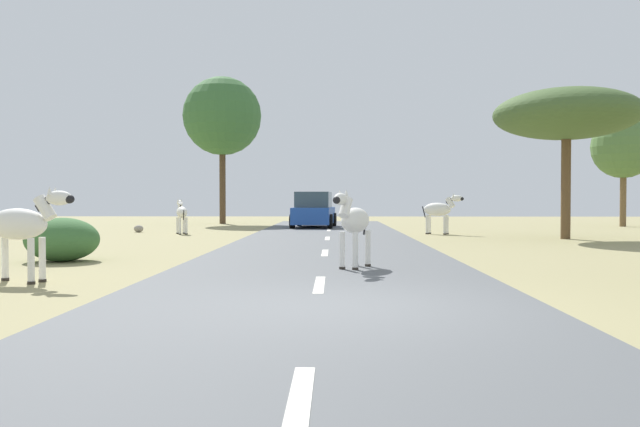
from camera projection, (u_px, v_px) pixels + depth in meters
name	position (u px, v px, depth m)	size (l,w,h in m)	color
ground_plane	(354.00, 310.00, 8.07)	(90.00, 90.00, 0.00)	#998E60
road	(316.00, 308.00, 8.08)	(6.00, 64.00, 0.05)	#56595B
lane_markings	(313.00, 320.00, 7.08)	(0.16, 56.00, 0.01)	silver
zebra_0	(354.00, 221.00, 12.47)	(0.90, 1.56, 1.55)	silver
zebra_1	(439.00, 210.00, 25.62)	(1.62, 1.09, 1.66)	silver
zebra_2	(182.00, 213.00, 25.80)	(0.81, 1.47, 1.46)	silver
zebra_3	(22.00, 225.00, 10.67)	(1.71, 0.67, 1.63)	silver
car_0	(314.00, 211.00, 31.11)	(2.25, 4.45, 1.74)	#1E479E
tree_0	(566.00, 115.00, 22.50)	(5.13, 5.13, 5.36)	brown
tree_2	(624.00, 147.00, 33.01)	(3.27, 3.27, 5.81)	brown
tree_4	(222.00, 116.00, 36.78)	(4.56, 4.56, 8.57)	#4C3823
bush_1	(62.00, 239.00, 14.38)	(1.67, 1.50, 1.00)	#386633
rock_0	(139.00, 229.00, 27.21)	(0.41, 0.30, 0.31)	gray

